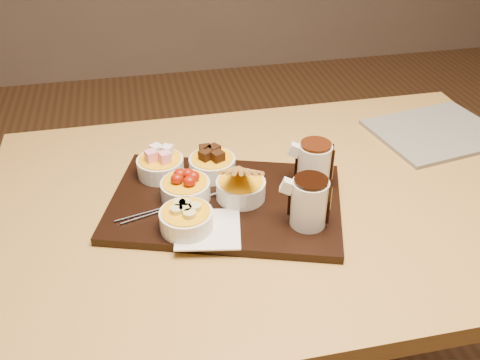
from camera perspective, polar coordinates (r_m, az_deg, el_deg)
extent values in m
cube|color=#BD9046|center=(1.13, 4.04, -2.58)|extent=(1.20, 0.80, 0.04)
cylinder|color=#BD9046|center=(1.62, -18.86, -8.43)|extent=(0.06, 0.06, 0.71)
cylinder|color=#BD9046|center=(1.79, 17.45, -3.56)|extent=(0.06, 0.06, 0.71)
cube|color=black|center=(1.09, -1.55, -2.41)|extent=(0.53, 0.43, 0.02)
cube|color=white|center=(1.00, -3.44, -5.24)|extent=(0.14, 0.14, 0.00)
cylinder|color=white|center=(1.16, -8.48, 1.40)|extent=(0.10, 0.10, 0.04)
cylinder|color=white|center=(1.15, -2.97, 1.50)|extent=(0.10, 0.10, 0.04)
cylinder|color=white|center=(1.08, -5.83, -1.09)|extent=(0.10, 0.10, 0.04)
cylinder|color=white|center=(1.07, 0.08, -1.00)|extent=(0.10, 0.10, 0.04)
cylinder|color=white|center=(1.00, -5.74, -4.29)|extent=(0.10, 0.10, 0.04)
cylinder|color=silver|center=(1.00, 7.39, -2.45)|extent=(0.09, 0.09, 0.09)
cylinder|color=silver|center=(1.11, 7.91, 1.52)|extent=(0.09, 0.09, 0.09)
cube|color=beige|center=(1.43, 20.20, 4.80)|extent=(0.34, 0.29, 0.01)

